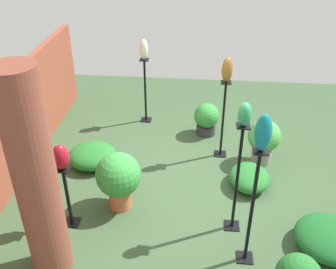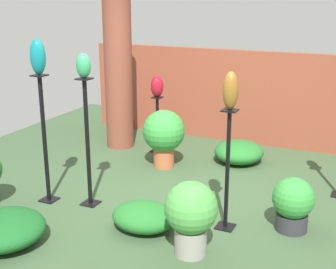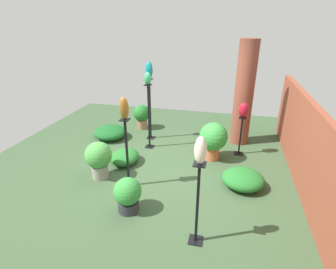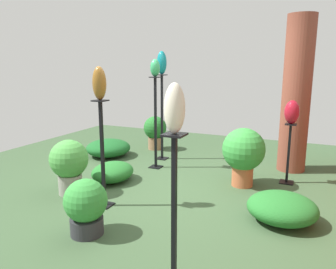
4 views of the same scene
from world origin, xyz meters
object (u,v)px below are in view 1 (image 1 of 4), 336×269
(art_vase_teal, at_px, (263,133))
(potted_plant_walkway_edge, at_px, (206,118))
(art_vase_bronze, at_px, (227,70))
(art_vase_jade, at_px, (245,114))
(pedestal_bronze, at_px, (223,123))
(brick_pillar, at_px, (36,181))
(pedestal_jade, at_px, (237,183))
(pedestal_ruby, at_px, (68,200))
(art_vase_ruby, at_px, (61,157))
(pedestal_ivory, at_px, (145,93))
(art_vase_ivory, at_px, (144,49))
(pedestal_teal, at_px, (251,213))
(potted_plant_near_pillar, at_px, (264,139))
(potted_plant_front_right, at_px, (118,177))

(art_vase_teal, bearing_deg, potted_plant_walkway_edge, 9.97)
(art_vase_bronze, bearing_deg, art_vase_jade, -175.90)
(pedestal_bronze, xyz_separation_m, art_vase_bronze, (-0.00, -0.00, 0.93))
(brick_pillar, height_order, pedestal_jade, brick_pillar)
(pedestal_ruby, height_order, potted_plant_walkway_edge, pedestal_ruby)
(art_vase_bronze, relative_size, art_vase_ruby, 1.15)
(pedestal_jade, relative_size, art_vase_jade, 5.48)
(pedestal_ivory, relative_size, art_vase_ivory, 3.40)
(pedestal_bronze, relative_size, art_vase_jade, 4.71)
(brick_pillar, xyz_separation_m, pedestal_teal, (0.31, -2.30, -0.53))
(art_vase_bronze, bearing_deg, art_vase_ivory, 53.32)
(potted_plant_near_pillar, relative_size, potted_plant_walkway_edge, 1.26)
(pedestal_teal, distance_m, art_vase_teal, 1.06)
(art_vase_ivory, bearing_deg, art_vase_ruby, 168.24)
(art_vase_ruby, relative_size, potted_plant_front_right, 0.40)
(art_vase_ivory, height_order, art_vase_ruby, art_vase_ivory)
(brick_pillar, xyz_separation_m, pedestal_bronze, (2.56, -2.05, -0.65))
(pedestal_ruby, distance_m, art_vase_teal, 2.72)
(pedestal_jade, distance_m, art_vase_ivory, 3.27)
(brick_pillar, relative_size, art_vase_teal, 6.11)
(pedestal_ivory, relative_size, potted_plant_near_pillar, 1.66)
(potted_plant_near_pillar, xyz_separation_m, potted_plant_walkway_edge, (0.82, 0.93, -0.12))
(art_vase_bronze, distance_m, potted_plant_near_pillar, 1.31)
(pedestal_ruby, distance_m, potted_plant_walkway_edge, 3.10)
(pedestal_bronze, height_order, pedestal_jade, pedestal_jade)
(pedestal_ivory, distance_m, art_vase_teal, 3.92)
(art_vase_ivory, xyz_separation_m, art_vase_jade, (-2.78, -1.56, 0.26))
(art_vase_ivory, distance_m, art_vase_teal, 3.74)
(pedestal_bronze, xyz_separation_m, pedestal_ruby, (-1.85, 2.04, -0.21))
(brick_pillar, relative_size, art_vase_ruby, 7.36)
(art_vase_bronze, xyz_separation_m, art_vase_jade, (-1.71, -0.12, 0.17))
(art_vase_teal, relative_size, potted_plant_walkway_edge, 0.69)
(art_vase_ivory, bearing_deg, pedestal_jade, -150.73)
(pedestal_teal, bearing_deg, pedestal_jade, 14.03)
(brick_pillar, height_order, pedestal_teal, brick_pillar)
(art_vase_jade, height_order, art_vase_teal, art_vase_teal)
(pedestal_bronze, bearing_deg, pedestal_teal, -173.49)
(brick_pillar, xyz_separation_m, art_vase_bronze, (2.56, -2.05, 0.27))
(art_vase_jade, bearing_deg, art_vase_ivory, 29.27)
(art_vase_teal, height_order, potted_plant_walkway_edge, art_vase_teal)
(pedestal_ivory, xyz_separation_m, pedestal_bronze, (-1.07, -1.44, 0.04))
(pedestal_teal, bearing_deg, art_vase_bronze, 6.51)
(art_vase_ivory, distance_m, potted_plant_near_pillar, 2.63)
(pedestal_jade, xyz_separation_m, potted_plant_walkway_edge, (2.39, 0.38, -0.41))
(art_vase_bronze, distance_m, art_vase_jade, 1.72)
(art_vase_jade, bearing_deg, potted_plant_front_right, 80.58)
(pedestal_teal, height_order, potted_plant_walkway_edge, pedestal_teal)
(art_vase_bronze, height_order, art_vase_ruby, art_vase_bronze)
(pedestal_jade, bearing_deg, pedestal_teal, -165.97)
(pedestal_teal, xyz_separation_m, art_vase_bronze, (2.25, 0.26, 0.81))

